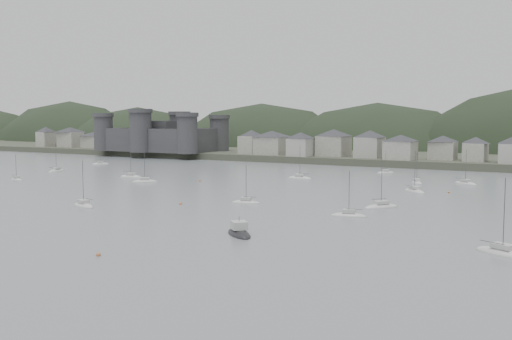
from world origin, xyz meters
The scene contains 8 objects.
ground centered at (0.00, 0.00, 0.00)m, with size 900.00×900.00×0.00m, color slate.
far_shore_land centered at (0.00, 295.00, 1.50)m, with size 900.00×250.00×3.00m, color #383D2D.
forested_ridge centered at (4.83, 269.40, -11.28)m, with size 851.55×103.94×102.57m.
castle centered at (-120.00, 179.80, 10.96)m, with size 66.00×43.00×20.00m.
waterfront_town centered at (50.59, 183.34, 8.66)m, with size 451.48×28.46×12.92m.
moored_fleet centered at (-24.88, 66.01, 0.18)m, with size 228.34×167.83×12.23m.
motor_launch_near centered at (27.50, 22.17, 0.28)m, with size 8.74×8.30×4.10m.
mooring_buoys centered at (-13.34, 44.73, 0.15)m, with size 135.18×100.59×0.70m.
Camera 1 is at (79.87, -61.66, 19.98)m, focal length 40.75 mm.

